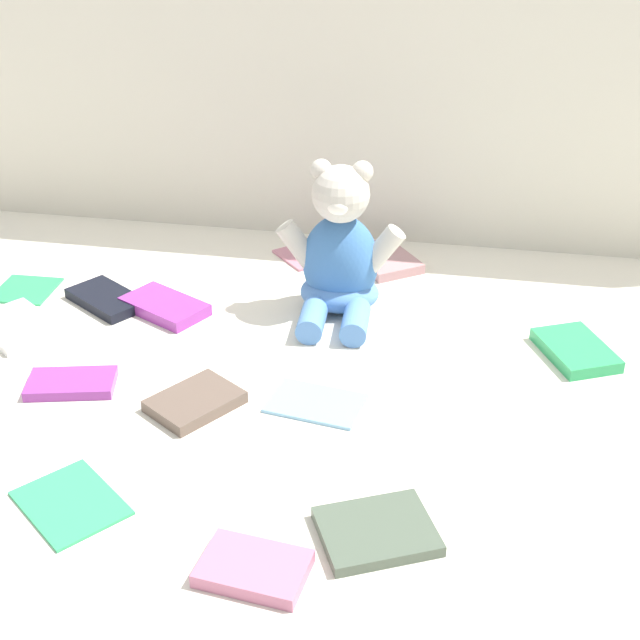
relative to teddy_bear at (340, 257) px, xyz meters
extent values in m
plane|color=silver|center=(0.01, -0.12, -0.09)|extent=(3.20, 3.20, 0.00)
cube|color=beige|center=(0.01, 0.30, 0.25)|extent=(1.62, 0.03, 0.67)
ellipsoid|color=#3F72B2|center=(0.00, 0.01, -0.01)|extent=(0.12, 0.10, 0.16)
ellipsoid|color=#598CD1|center=(0.00, 0.00, -0.06)|extent=(0.13, 0.11, 0.06)
sphere|color=beige|center=(0.00, 0.00, 0.10)|extent=(0.09, 0.09, 0.09)
ellipsoid|color=white|center=(0.00, -0.03, 0.10)|extent=(0.04, 0.03, 0.03)
sphere|color=beige|center=(-0.03, 0.01, 0.14)|extent=(0.03, 0.03, 0.03)
sphere|color=beige|center=(0.03, 0.02, 0.14)|extent=(0.03, 0.03, 0.03)
cylinder|color=beige|center=(-0.06, 0.00, 0.01)|extent=(0.07, 0.04, 0.08)
cylinder|color=beige|center=(0.06, 0.01, 0.01)|extent=(0.07, 0.04, 0.08)
cylinder|color=#598CD1|center=(-0.03, -0.08, -0.07)|extent=(0.05, 0.09, 0.04)
cylinder|color=#598CD1|center=(0.04, -0.07, -0.07)|extent=(0.05, 0.09, 0.04)
cube|color=#AD7C7E|center=(0.05, 0.18, -0.08)|extent=(0.15, 0.16, 0.02)
cube|color=#81B9DF|center=(0.02, -0.27, -0.09)|extent=(0.14, 0.10, 0.01)
cube|color=#8F3594|center=(-0.32, -0.29, -0.08)|extent=(0.13, 0.09, 0.01)
cube|color=#33A265|center=(-0.22, -0.52, -0.09)|extent=(0.16, 0.15, 0.01)
cube|color=#BD7084|center=(-0.09, 0.18, -0.09)|extent=(0.13, 0.13, 0.01)
cube|color=#2BA059|center=(0.36, -0.08, -0.08)|extent=(0.13, 0.15, 0.02)
cube|color=#BA6887|center=(0.01, -0.58, -0.08)|extent=(0.12, 0.09, 0.02)
cube|color=brown|center=(-0.14, -0.31, -0.08)|extent=(0.13, 0.14, 0.02)
cube|color=#2B9B5B|center=(-0.52, -0.03, -0.09)|extent=(0.10, 0.10, 0.01)
cube|color=white|center=(-0.48, -0.16, -0.08)|extent=(0.17, 0.16, 0.01)
cube|color=purple|center=(-0.27, -0.06, -0.08)|extent=(0.15, 0.13, 0.02)
cube|color=black|center=(-0.37, -0.05, -0.08)|extent=(0.15, 0.13, 0.02)
cube|color=#4C5948|center=(0.13, -0.51, -0.08)|extent=(0.15, 0.14, 0.01)
camera|label=1|loc=(0.20, -1.23, 0.59)|focal=49.84mm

